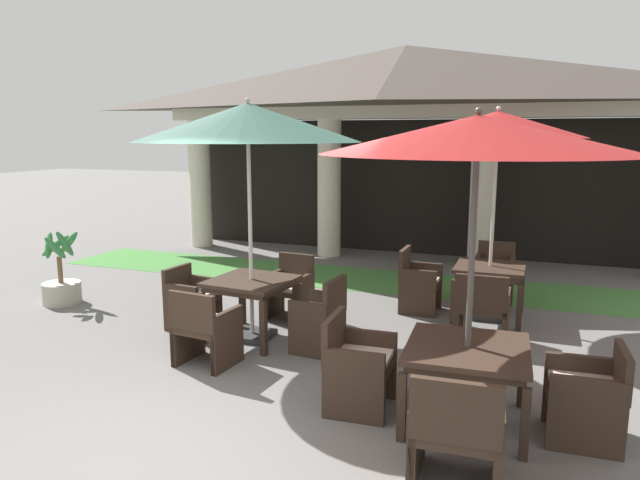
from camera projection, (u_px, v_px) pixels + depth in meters
ground_plane at (197, 447)px, 4.70m from camera, size 60.00×60.00×0.00m
background_pavilion at (406, 96)px, 11.14m from camera, size 10.33×3.08×4.12m
lawn_strip at (379, 280)px, 10.03m from camera, size 12.13×1.63×0.01m
patio_table_near_foreground at (467, 356)px, 4.99m from camera, size 1.07×1.07×0.70m
patio_umbrella_near_foreground at (478, 137)px, 4.66m from camera, size 2.56×2.56×2.70m
patio_chair_near_foreground_south at (457, 433)px, 4.12m from camera, size 0.67×0.60×0.89m
patio_chair_near_foreground_east at (588, 395)px, 4.75m from camera, size 0.61×0.59×0.81m
patio_chair_near_foreground_west at (357, 365)px, 5.32m from camera, size 0.59×0.65×0.87m
patio_table_mid_left at (490, 273)px, 7.88m from camera, size 0.90×0.90×0.74m
patio_umbrella_mid_left at (498, 127)px, 7.53m from camera, size 2.23×2.23×2.84m
patio_chair_mid_left_north at (494, 273)px, 8.80m from camera, size 0.57×0.56×0.86m
patio_chair_mid_left_south at (482, 309)px, 7.03m from camera, size 0.62×0.52×0.87m
patio_chair_mid_left_west at (418, 283)px, 8.25m from camera, size 0.53×0.56×0.90m
patio_table_mid_right at (251, 287)px, 7.09m from camera, size 1.02×1.02×0.75m
patio_umbrella_mid_right at (248, 124)px, 6.74m from camera, size 2.66×2.66×2.90m
patio_chair_mid_right_east at (320, 317)px, 6.73m from camera, size 0.54×0.60×0.88m
patio_chair_mid_right_west at (191, 299)px, 7.54m from camera, size 0.59×0.60×0.79m
patio_chair_mid_right_south at (205, 329)px, 6.31m from camera, size 0.65×0.59×0.86m
patio_chair_mid_right_north at (289, 289)px, 7.96m from camera, size 0.60×0.60×0.85m
potted_palm_left_edge at (61, 283)px, 8.65m from camera, size 0.60×0.60×1.14m
terracotta_urn at (420, 293)px, 8.50m from camera, size 0.29×0.29×0.46m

